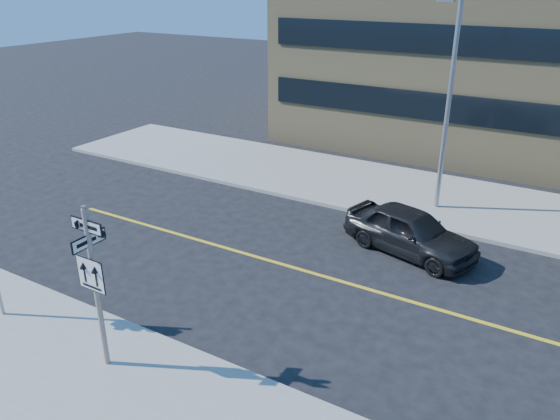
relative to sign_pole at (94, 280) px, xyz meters
The scene contains 4 objects.
ground 3.50m from the sign_pole, 90.00° to the left, with size 120.00×120.00×0.00m, color black.
sign_pole is the anchor object (origin of this frame).
parked_car_a 10.49m from the sign_pole, 65.89° to the left, with size 4.60×1.85×1.57m, color black.
streetlight_a 14.05m from the sign_pole, 73.23° to the left, with size 0.55×2.25×8.00m.
Camera 1 is at (8.89, -9.41, 8.64)m, focal length 35.00 mm.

